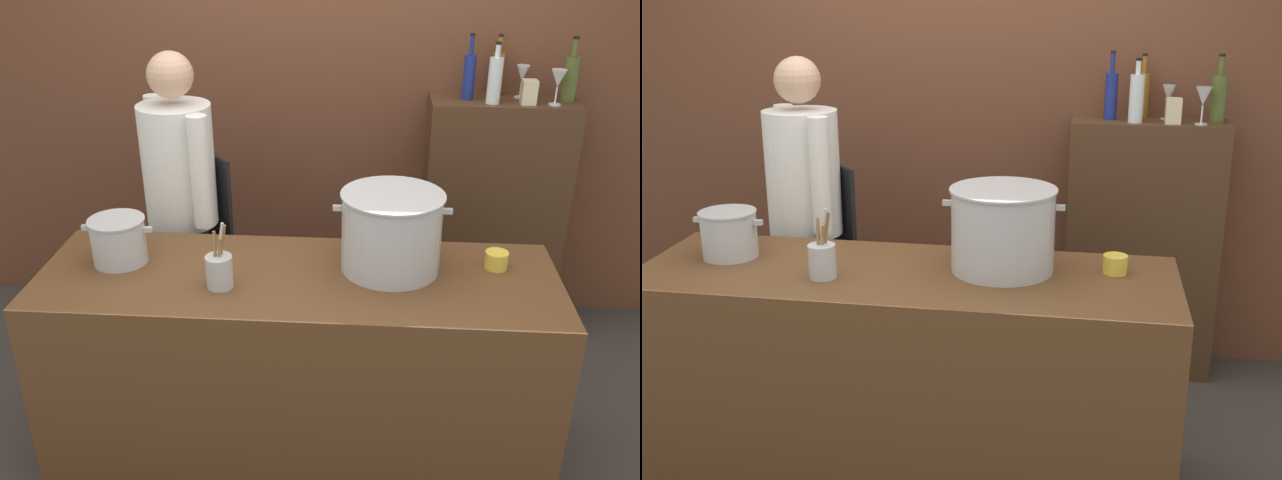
{
  "view_description": "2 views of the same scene",
  "coord_description": "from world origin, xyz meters",
  "views": [
    {
      "loc": [
        0.27,
        -2.41,
        2.23
      ],
      "look_at": [
        0.07,
        0.28,
        0.92
      ],
      "focal_mm": 38.8,
      "sensor_mm": 36.0,
      "label": 1
    },
    {
      "loc": [
        0.69,
        -2.78,
        1.94
      ],
      "look_at": [
        0.15,
        0.43,
        0.9
      ],
      "focal_mm": 44.13,
      "sensor_mm": 36.0,
      "label": 2
    }
  ],
  "objects": [
    {
      "name": "wine_glass_short",
      "position": [
        1.05,
        1.24,
        1.44
      ],
      "size": [
        0.07,
        0.07,
        0.17
      ],
      "color": "silver",
      "rests_on": "bar_cabinet"
    },
    {
      "name": "bar_cabinet",
      "position": [
        0.96,
        1.19,
        0.66
      ],
      "size": [
        0.76,
        0.32,
        1.33
      ],
      "primitive_type": "cube",
      "color": "#472D1C",
      "rests_on": "ground_plane"
    },
    {
      "name": "chef",
      "position": [
        -0.62,
        0.61,
        0.96
      ],
      "size": [
        0.43,
        0.45,
        1.66
      ],
      "rotation": [
        0.0,
        0.0,
        2.29
      ],
      "color": "black",
      "rests_on": "ground_plane"
    },
    {
      "name": "utensil_crock",
      "position": [
        -0.29,
        -0.11,
        0.97
      ],
      "size": [
        0.1,
        0.1,
        0.27
      ],
      "color": "#B7BABF",
      "rests_on": "prep_counter"
    },
    {
      "name": "wine_bottle_amber",
      "position": [
        0.93,
        1.28,
        1.44
      ],
      "size": [
        0.06,
        0.06,
        0.31
      ],
      "color": "#8C5919",
      "rests_on": "bar_cabinet"
    },
    {
      "name": "stockpot_small",
      "position": [
        -0.74,
        0.06,
        1.0
      ],
      "size": [
        0.29,
        0.23,
        0.19
      ],
      "color": "#B7BABF",
      "rests_on": "prep_counter"
    },
    {
      "name": "spice_tin_cream",
      "position": [
        1.07,
        1.11,
        1.39
      ],
      "size": [
        0.07,
        0.07,
        0.12
      ],
      "primitive_type": "cube",
      "color": "beige",
      "rests_on": "bar_cabinet"
    },
    {
      "name": "prep_counter",
      "position": [
        0.0,
        0.0,
        0.45
      ],
      "size": [
        2.09,
        0.7,
        0.9
      ],
      "primitive_type": "cube",
      "color": "brown",
      "rests_on": "ground_plane"
    },
    {
      "name": "wine_bottle_cobalt",
      "position": [
        0.77,
        1.19,
        1.45
      ],
      "size": [
        0.06,
        0.06,
        0.33
      ],
      "color": "navy",
      "rests_on": "bar_cabinet"
    },
    {
      "name": "wine_bottle_olive",
      "position": [
        1.28,
        1.18,
        1.45
      ],
      "size": [
        0.08,
        0.08,
        0.32
      ],
      "color": "#475123",
      "rests_on": "bar_cabinet"
    },
    {
      "name": "wine_glass_wide",
      "position": [
        1.2,
        1.1,
        1.45
      ],
      "size": [
        0.08,
        0.08,
        0.18
      ],
      "color": "silver",
      "rests_on": "bar_cabinet"
    },
    {
      "name": "butter_jar",
      "position": [
        0.8,
        0.12,
        0.94
      ],
      "size": [
        0.09,
        0.09,
        0.07
      ],
      "primitive_type": "cylinder",
      "color": "yellow",
      "rests_on": "prep_counter"
    },
    {
      "name": "wine_bottle_clear",
      "position": [
        0.89,
        1.11,
        1.45
      ],
      "size": [
        0.07,
        0.07,
        0.31
      ],
      "color": "silver",
      "rests_on": "bar_cabinet"
    },
    {
      "name": "ground_plane",
      "position": [
        0.0,
        0.0,
        0.0
      ],
      "size": [
        8.0,
        8.0,
        0.0
      ],
      "primitive_type": "plane",
      "color": "#383330"
    },
    {
      "name": "brick_back_panel",
      "position": [
        0.0,
        1.4,
        1.5
      ],
      "size": [
        4.4,
        0.1,
        3.0
      ],
      "primitive_type": "cube",
      "color": "brown",
      "rests_on": "ground_plane"
    },
    {
      "name": "stockpot_large",
      "position": [
        0.37,
        0.09,
        1.06
      ],
      "size": [
        0.47,
        0.41,
        0.32
      ],
      "color": "#B7BABF",
      "rests_on": "prep_counter"
    }
  ]
}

